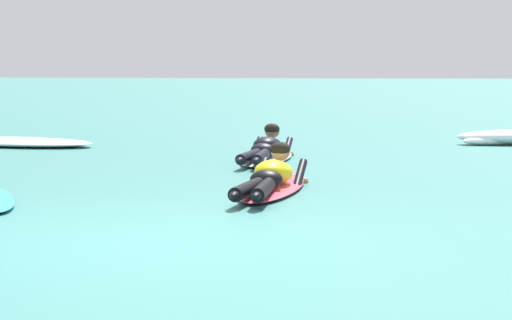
% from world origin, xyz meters
% --- Properties ---
extents(ground_plane, '(120.00, 120.00, 0.00)m').
position_xyz_m(ground_plane, '(0.00, 10.00, 0.00)').
color(ground_plane, '#387A75').
extents(surfer_near, '(0.73, 2.70, 0.54)m').
position_xyz_m(surfer_near, '(0.64, 2.90, 0.13)').
color(surfer_near, '#E54C66').
rests_on(surfer_near, ground).
extents(surfer_far, '(0.73, 2.66, 0.54)m').
position_xyz_m(surfer_far, '(0.21, 6.13, 0.13)').
color(surfer_far, white).
rests_on(surfer_far, ground).
extents(whitewater_front, '(2.91, 1.60, 0.13)m').
position_xyz_m(whitewater_front, '(-4.13, 8.09, 0.06)').
color(whitewater_front, white).
rests_on(whitewater_front, ground).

